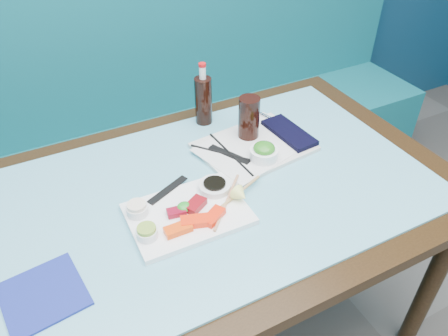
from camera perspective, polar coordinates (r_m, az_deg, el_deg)
name	(u,v)px	position (r m, az deg, el deg)	size (l,w,h in m)	color
booth_bench	(140,145)	(2.13, -10.94, 2.93)	(3.00, 0.56, 1.17)	#10616A
dining_table	(218,209)	(1.33, -0.78, -5.42)	(1.40, 0.90, 0.75)	black
glass_top	(218,188)	(1.27, -0.81, -2.58)	(1.22, 0.76, 0.01)	#62AFC5
sashimi_plate	(188,214)	(1.18, -4.74, -5.99)	(0.31, 0.22, 0.02)	white
salmon_left	(178,229)	(1.12, -6.01, -7.96)	(0.07, 0.03, 0.02)	#F84409
salmon_mid	(195,221)	(1.13, -3.76, -6.95)	(0.08, 0.04, 0.02)	#FF2B0A
salmon_right	(214,216)	(1.14, -1.36, -6.33)	(0.07, 0.03, 0.02)	#FF280A
tuna_left	(176,212)	(1.16, -6.24, -5.74)	(0.05, 0.03, 0.02)	maroon
tuna_right	(195,205)	(1.17, -3.76, -4.83)	(0.06, 0.04, 0.02)	maroon
seaweed_garnish	(184,207)	(1.17, -5.21, -5.09)	(0.04, 0.04, 0.02)	#218F22
ramekin_wasabi	(147,233)	(1.11, -10.01, -8.40)	(0.05, 0.05, 0.02)	white
wasabi_fill	(146,229)	(1.10, -10.11, -7.82)	(0.05, 0.05, 0.01)	#7FA635
ramekin_ginger	(137,210)	(1.18, -11.25, -5.42)	(0.06, 0.06, 0.02)	white
ginger_fill	(137,205)	(1.16, -11.35, -4.80)	(0.05, 0.05, 0.01)	#F0DDC5
soy_dish	(215,186)	(1.23, -1.23, -2.42)	(0.09, 0.09, 0.02)	silver
soy_fill	(215,183)	(1.22, -1.24, -1.99)	(0.06, 0.06, 0.01)	black
lemon_wedge	(241,195)	(1.18, 2.23, -3.57)	(0.05, 0.05, 0.04)	#F6FF78
chopstick_sleeve	(168,190)	(1.24, -7.34, -2.84)	(0.14, 0.02, 0.00)	black
wooden_chopstick_a	(227,201)	(1.19, 0.38, -4.35)	(0.01, 0.01, 0.23)	tan
wooden_chopstick_b	(230,200)	(1.19, 0.81, -4.18)	(0.01, 0.01, 0.26)	#AB8450
serving_tray	(254,147)	(1.41, 3.92, 2.77)	(0.34, 0.26, 0.01)	silver
paper_placemat	(254,145)	(1.41, 3.93, 3.02)	(0.34, 0.24, 0.00)	silver
seaweed_bowl	(264,154)	(1.35, 5.21, 1.83)	(0.09, 0.09, 0.04)	white
seaweed_salad	(264,148)	(1.33, 5.27, 2.60)	(0.07, 0.07, 0.03)	#2A7B1C
cola_glass	(249,118)	(1.42, 3.27, 6.57)	(0.07, 0.07, 0.14)	black
navy_pouch	(289,133)	(1.47, 8.49, 4.61)	(0.09, 0.20, 0.02)	black
fork	(271,118)	(1.54, 6.11, 6.45)	(0.01, 0.01, 0.10)	silver
black_chopstick_a	(228,154)	(1.36, 0.56, 1.78)	(0.01, 0.01, 0.26)	black
black_chopstick_b	(231,154)	(1.37, 0.86, 1.87)	(0.01, 0.01, 0.25)	black
tray_sleeve	(229,154)	(1.36, 0.71, 1.78)	(0.02, 0.15, 0.00)	black
cola_bottle_body	(203,101)	(1.51, -2.71, 8.76)	(0.06, 0.06, 0.17)	black
cola_bottle_neck	(202,73)	(1.46, -2.83, 12.35)	(0.02, 0.02, 0.04)	white
cola_bottle_cap	(202,65)	(1.45, -2.86, 13.30)	(0.02, 0.02, 0.01)	red
blue_napkin	(43,295)	(1.09, -22.56, -15.04)	(0.17, 0.17, 0.01)	navy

